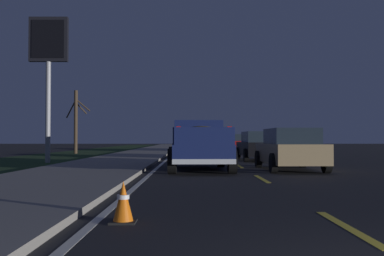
% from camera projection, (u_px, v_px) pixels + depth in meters
% --- Properties ---
extents(ground, '(144.00, 144.00, 0.00)m').
position_uv_depth(ground, '(221.00, 156.00, 29.63)').
color(ground, black).
extents(sidewalk_shoulder, '(108.00, 4.00, 0.12)m').
position_uv_depth(sidewalk_shoulder, '(137.00, 155.00, 29.62)').
color(sidewalk_shoulder, gray).
rests_on(sidewalk_shoulder, ground).
extents(grass_verge, '(108.00, 6.00, 0.01)m').
position_uv_depth(grass_verge, '(63.00, 156.00, 29.61)').
color(grass_verge, '#1E3819').
rests_on(grass_verge, ground).
extents(lane_markings, '(108.00, 3.54, 0.01)m').
position_uv_depth(lane_markings, '(184.00, 155.00, 31.56)').
color(lane_markings, yellow).
rests_on(lane_markings, ground).
extents(pickup_truck, '(5.49, 2.42, 1.87)m').
position_uv_depth(pickup_truck, '(199.00, 144.00, 16.44)').
color(pickup_truck, '#141E4C').
rests_on(pickup_truck, ground).
extents(sedan_blue, '(4.41, 2.04, 1.54)m').
position_uv_depth(sedan_blue, '(196.00, 143.00, 42.32)').
color(sedan_blue, navy).
rests_on(sedan_blue, ground).
extents(sedan_tan, '(4.43, 2.07, 1.54)m').
position_uv_depth(sedan_tan, '(290.00, 149.00, 16.26)').
color(sedan_tan, '#9E845B').
rests_on(sedan_tan, ground).
extents(sedan_red, '(4.42, 2.06, 1.54)m').
position_uv_depth(sedan_red, '(239.00, 143.00, 36.78)').
color(sedan_red, maroon).
rests_on(sedan_red, ground).
extents(sedan_black, '(4.45, 2.10, 1.54)m').
position_uv_depth(sedan_black, '(259.00, 146.00, 23.33)').
color(sedan_black, black).
rests_on(sedan_black, ground).
extents(gas_price_sign, '(0.27, 1.90, 7.15)m').
position_uv_depth(gas_price_sign, '(48.00, 53.00, 21.59)').
color(gas_price_sign, '#99999E').
rests_on(gas_price_sign, ground).
extents(bare_tree_far, '(1.06, 2.03, 4.95)m').
position_uv_depth(bare_tree_far, '(76.00, 120.00, 34.44)').
color(bare_tree_far, '#423323').
rests_on(bare_tree_far, ground).
extents(traffic_cone_near, '(0.36, 0.36, 0.58)m').
position_uv_depth(traffic_cone_near, '(123.00, 202.00, 6.09)').
color(traffic_cone_near, black).
rests_on(traffic_cone_near, ground).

